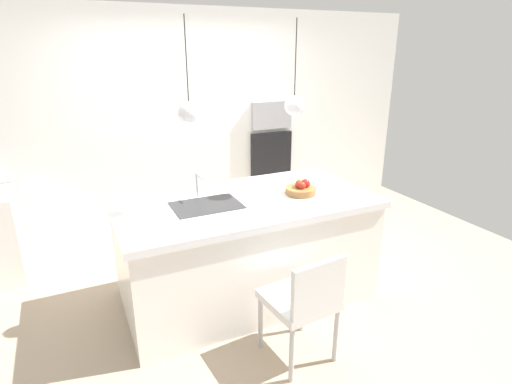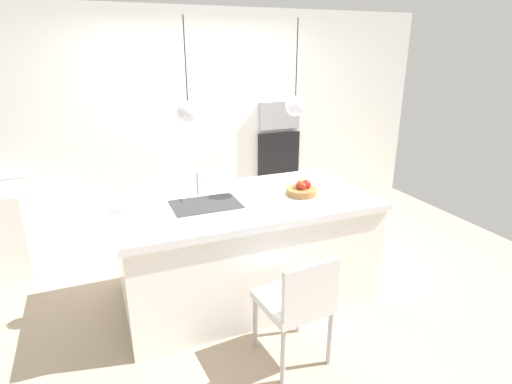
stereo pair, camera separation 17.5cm
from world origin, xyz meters
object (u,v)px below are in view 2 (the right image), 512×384
at_px(microwave, 279,115).
at_px(chair_near, 297,301).
at_px(fruit_bowl, 302,189).
at_px(oven, 278,154).

relative_size(microwave, chair_near, 0.62).
height_order(microwave, chair_near, microwave).
xyz_separation_m(fruit_bowl, oven, (0.56, 1.66, -0.12)).
bearing_deg(fruit_bowl, chair_near, -118.94).
height_order(microwave, oven, microwave).
distance_m(oven, chair_near, 2.75).
bearing_deg(oven, microwave, 0.00).
xyz_separation_m(microwave, oven, (0.00, 0.00, -0.50)).
distance_m(microwave, chair_near, 2.86).
xyz_separation_m(fruit_bowl, chair_near, (-0.48, -0.86, -0.48)).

